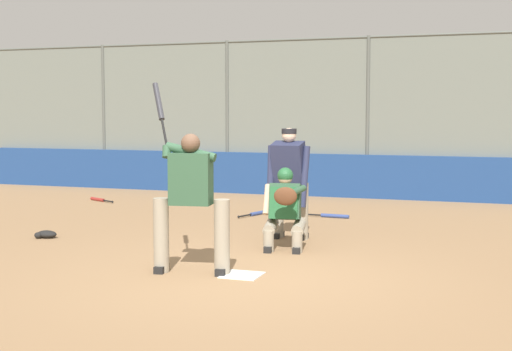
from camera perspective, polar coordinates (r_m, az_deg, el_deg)
ground_plane at (r=8.15m, az=-1.13°, el=-8.00°), size 160.00×160.00×0.00m
home_plate_marker at (r=8.15m, az=-1.13°, el=-7.96°), size 0.43×0.43×0.01m
backstop_fence at (r=15.54m, az=8.93°, el=4.95°), size 19.52×0.08×3.47m
padding_wall at (r=15.50m, az=8.80°, el=-0.08°), size 19.05×0.18×0.93m
bleachers_beyond at (r=18.39m, az=1.19°, el=0.52°), size 13.61×1.95×1.16m
batter_at_plate at (r=8.16m, az=-5.28°, el=-1.76°), size 1.10×0.59×2.20m
catcher_behind_plate at (r=9.53m, az=2.30°, el=-2.59°), size 0.62×0.72×1.11m
umpire_home at (r=10.33m, az=2.67°, el=-0.35°), size 0.66×0.42×1.62m
spare_bat_near_backstop at (r=12.82m, az=0.08°, el=-3.05°), size 0.31×0.83×0.07m
spare_bat_by_padding at (r=15.18m, az=-12.44°, el=-1.90°), size 0.75×0.41×0.07m
spare_bat_third_base_side at (r=12.59m, az=6.04°, el=-3.22°), size 0.89×0.12×0.07m
fielding_glove_on_dirt at (r=10.95m, az=-16.46°, el=-4.53°), size 0.31×0.24×0.11m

